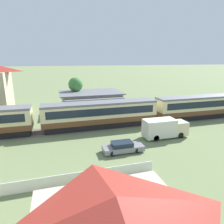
# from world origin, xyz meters

# --- Properties ---
(ground_plane) EXTENTS (600.00, 600.00, 0.00)m
(ground_plane) POSITION_xyz_m (0.00, 0.00, 0.00)
(ground_plane) COLOR #707F51
(passenger_train) EXTENTS (72.78, 3.08, 3.95)m
(passenger_train) POSITION_xyz_m (-11.36, -0.94, 2.19)
(passenger_train) COLOR brown
(passenger_train) RESTS_ON ground_plane
(railway_track) EXTENTS (132.59, 3.60, 0.04)m
(railway_track) POSITION_xyz_m (-20.36, -0.94, 0.01)
(railway_track) COLOR #665B51
(railway_track) RESTS_ON ground_plane
(station_building) EXTENTS (12.31, 9.89, 3.72)m
(station_building) POSITION_xyz_m (-20.35, 10.28, 1.89)
(station_building) COLOR beige
(station_building) RESTS_ON ground_plane
(parked_car_grey) EXTENTS (4.65, 1.80, 1.20)m
(parked_car_grey) POSITION_xyz_m (-20.37, -9.96, 0.57)
(parked_car_grey) COLOR gray
(parked_car_grey) RESTS_ON ground_plane
(delivery_truck_cream) EXTENTS (6.02, 2.08, 2.54)m
(delivery_truck_cream) POSITION_xyz_m (-13.65, -7.36, 1.30)
(delivery_truck_cream) COLOR beige
(delivery_truck_cream) RESTS_ON ground_plane
(yard_tree_0) EXTENTS (2.99, 2.99, 6.56)m
(yard_tree_0) POSITION_xyz_m (-23.04, 12.38, 5.00)
(yard_tree_0) COLOR #4C3823
(yard_tree_0) RESTS_ON ground_plane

